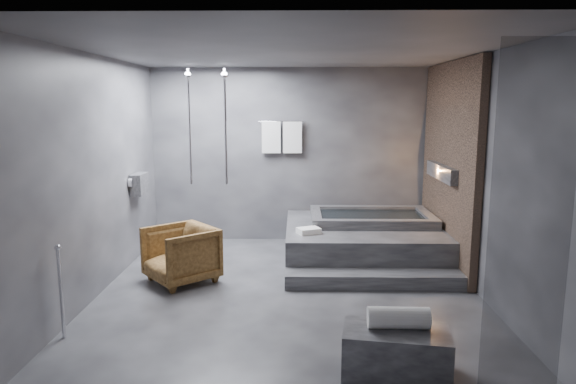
{
  "coord_description": "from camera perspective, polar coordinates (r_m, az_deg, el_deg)",
  "views": [
    {
      "loc": [
        0.1,
        -5.8,
        2.23
      ],
      "look_at": [
        -0.01,
        0.3,
        1.18
      ],
      "focal_mm": 32.0,
      "sensor_mm": 36.0,
      "label": 1
    }
  ],
  "objects": [
    {
      "name": "room",
      "position": [
        6.08,
        3.86,
        5.03
      ],
      "size": [
        5.0,
        5.04,
        2.82
      ],
      "color": "#2A2A2C",
      "rests_on": "ground"
    },
    {
      "name": "tub_deck",
      "position": [
        7.58,
        8.25,
        -5.47
      ],
      "size": [
        2.2,
        2.0,
        0.5
      ],
      "primitive_type": "cube",
      "color": "#2E2E31",
      "rests_on": "ground"
    },
    {
      "name": "tub_step",
      "position": [
        6.51,
        9.52,
        -9.56
      ],
      "size": [
        2.2,
        0.36,
        0.18
      ],
      "primitive_type": "cube",
      "color": "#2E2E31",
      "rests_on": "ground"
    },
    {
      "name": "concrete_bench",
      "position": [
        4.55,
        11.88,
        -17.01
      ],
      "size": [
        0.93,
        0.61,
        0.39
      ],
      "primitive_type": "cube",
      "rotation": [
        0.0,
        0.0,
        -0.16
      ],
      "color": "#303032",
      "rests_on": "ground"
    },
    {
      "name": "driftwood_chair",
      "position": [
        6.66,
        -11.82,
        -6.79
      ],
      "size": [
        1.09,
        1.09,
        0.71
      ],
      "primitive_type": "imported",
      "rotation": [
        0.0,
        0.0,
        -0.86
      ],
      "color": "#3F270F",
      "rests_on": "ground"
    },
    {
      "name": "rolled_towel",
      "position": [
        4.47,
        12.18,
        -13.5
      ],
      "size": [
        0.51,
        0.19,
        0.18
      ],
      "primitive_type": "cylinder",
      "rotation": [
        0.0,
        1.57,
        -0.02
      ],
      "color": "white",
      "rests_on": "concrete_bench"
    },
    {
      "name": "deck_towel",
      "position": [
        6.95,
        2.32,
        -4.32
      ],
      "size": [
        0.35,
        0.31,
        0.08
      ],
      "primitive_type": "cube",
      "rotation": [
        0.0,
        0.0,
        0.4
      ],
      "color": "white",
      "rests_on": "tub_deck"
    }
  ]
}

